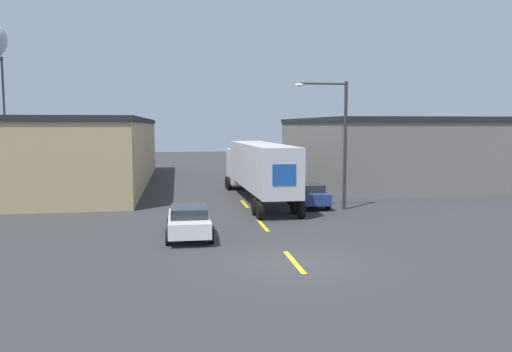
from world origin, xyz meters
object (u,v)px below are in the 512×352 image
object	(u,v)px
parked_car_left_near	(189,221)
street_lamp	(339,134)
parked_car_right_far	(277,178)
semi_truck	(257,166)
parked_car_right_mid	(308,194)

from	to	relation	value
parked_car_left_near	street_lamp	bearing A→B (deg)	34.55
parked_car_right_far	street_lamp	world-z (taller)	street_lamp
semi_truck	parked_car_left_near	size ratio (longest dim) A/B	3.68
parked_car_left_near	street_lamp	xyz separation A→B (m)	(9.07, 6.24, 3.77)
semi_truck	parked_car_left_near	world-z (taller)	semi_truck
semi_truck	parked_car_right_far	size ratio (longest dim) A/B	3.68
parked_car_right_far	street_lamp	size ratio (longest dim) A/B	0.55
parked_car_right_far	parked_car_left_near	world-z (taller)	same
parked_car_right_far	street_lamp	xyz separation A→B (m)	(1.48, -11.15, 3.77)
street_lamp	parked_car_right_far	bearing A→B (deg)	97.57
semi_truck	street_lamp	xyz separation A→B (m)	(4.22, -4.37, 2.20)
semi_truck	parked_car_right_mid	world-z (taller)	semi_truck
parked_car_right_far	parked_car_right_mid	xyz separation A→B (m)	(0.00, -9.74, 0.00)
semi_truck	parked_car_right_far	bearing A→B (deg)	66.33
semi_truck	parked_car_left_near	xyz separation A→B (m)	(-4.85, -10.62, -1.57)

